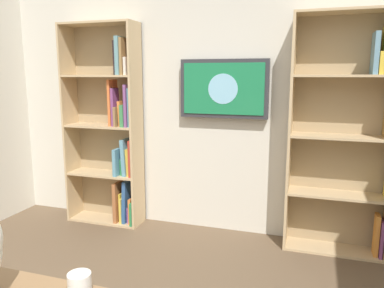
{
  "coord_description": "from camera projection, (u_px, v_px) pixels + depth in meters",
  "views": [
    {
      "loc": [
        -0.88,
        1.28,
        1.52
      ],
      "look_at": [
        -0.13,
        -1.02,
        1.07
      ],
      "focal_mm": 35.3,
      "sensor_mm": 36.0,
      "label": 1
    }
  ],
  "objects": [
    {
      "name": "wall_back",
      "position": [
        218.0,
        92.0,
        3.58
      ],
      "size": [
        4.52,
        0.06,
        2.7
      ],
      "primitive_type": "cube",
      "color": "silver",
      "rests_on": "ground"
    },
    {
      "name": "bookshelf_left",
      "position": [
        362.0,
        134.0,
        3.1
      ],
      "size": [
        0.94,
        0.28,
        2.02
      ],
      "color": "tan",
      "rests_on": "ground"
    },
    {
      "name": "bookshelf_right",
      "position": [
        112.0,
        130.0,
        3.81
      ],
      "size": [
        0.78,
        0.28,
        2.01
      ],
      "color": "tan",
      "rests_on": "ground"
    },
    {
      "name": "wall_mounted_tv",
      "position": [
        224.0,
        89.0,
        3.47
      ],
      "size": [
        0.82,
        0.07,
        0.54
      ],
      "color": "#333338"
    },
    {
      "name": "coffee_mug",
      "position": [
        80.0,
        287.0,
        1.28
      ],
      "size": [
        0.08,
        0.08,
        0.1
      ],
      "primitive_type": "cylinder",
      "color": "white",
      "rests_on": "desk"
    }
  ]
}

